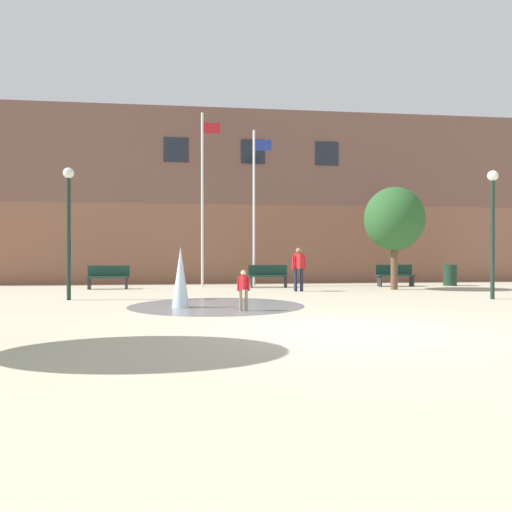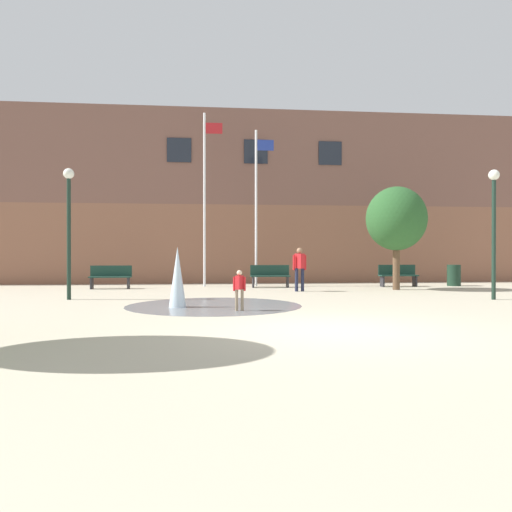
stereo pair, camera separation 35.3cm
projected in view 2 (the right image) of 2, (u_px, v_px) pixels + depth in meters
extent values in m
plane|color=#BCB299|center=(334.00, 330.00, 9.07)|extent=(100.00, 100.00, 0.00)
cube|color=brown|center=(250.00, 245.00, 26.00)|extent=(36.00, 6.00, 3.63)
cube|color=brown|center=(250.00, 168.00, 25.98)|extent=(36.00, 6.00, 4.44)
cube|color=#1E232D|center=(179.00, 150.00, 22.62)|extent=(1.10, 0.06, 1.10)
cube|color=#1E232D|center=(256.00, 152.00, 22.97)|extent=(1.10, 0.06, 1.10)
cube|color=#1E232D|center=(330.00, 153.00, 23.33)|extent=(1.10, 0.06, 1.10)
cylinder|color=gray|center=(214.00, 305.00, 13.25)|extent=(4.66, 4.66, 0.01)
cone|color=silver|center=(178.00, 277.00, 12.81)|extent=(0.45, 0.45, 1.57)
cube|color=#28282D|center=(92.00, 283.00, 19.36)|extent=(0.06, 0.40, 0.44)
cube|color=#28282D|center=(129.00, 283.00, 19.51)|extent=(0.06, 0.40, 0.44)
cube|color=#19382D|center=(110.00, 277.00, 19.43)|extent=(1.60, 0.44, 0.05)
cube|color=#19382D|center=(111.00, 271.00, 19.63)|extent=(1.60, 0.04, 0.42)
cube|color=#28282D|center=(253.00, 282.00, 20.11)|extent=(0.06, 0.40, 0.44)
cube|color=#28282D|center=(287.00, 282.00, 20.25)|extent=(0.06, 0.40, 0.44)
cube|color=#19382D|center=(270.00, 276.00, 20.18)|extent=(1.60, 0.44, 0.05)
cube|color=#19382D|center=(270.00, 270.00, 20.37)|extent=(1.60, 0.04, 0.42)
cube|color=#28282D|center=(382.00, 281.00, 20.62)|extent=(0.06, 0.40, 0.44)
cube|color=#28282D|center=(415.00, 281.00, 20.77)|extent=(0.06, 0.40, 0.44)
cube|color=#19382D|center=(399.00, 276.00, 20.69)|extent=(1.60, 0.44, 0.05)
cube|color=#19382D|center=(397.00, 270.00, 20.89)|extent=(1.60, 0.04, 0.42)
cylinder|color=#89755B|center=(237.00, 300.00, 12.04)|extent=(0.07, 0.07, 0.52)
cylinder|color=#89755B|center=(242.00, 300.00, 12.06)|extent=(0.07, 0.07, 0.52)
cube|color=red|center=(239.00, 282.00, 12.05)|extent=(0.22, 0.24, 0.33)
sphere|color=beige|center=(239.00, 273.00, 12.05)|extent=(0.13, 0.13, 0.13)
cylinder|color=red|center=(234.00, 284.00, 12.03)|extent=(0.05, 0.05, 0.34)
cylinder|color=red|center=(245.00, 284.00, 12.06)|extent=(0.05, 0.05, 0.34)
cylinder|color=#1E233D|center=(297.00, 280.00, 18.16)|extent=(0.12, 0.12, 0.84)
cylinder|color=#1E233D|center=(303.00, 280.00, 18.18)|extent=(0.12, 0.12, 0.84)
cube|color=red|center=(300.00, 261.00, 18.17)|extent=(0.35, 0.39, 0.54)
sphere|color=#997051|center=(300.00, 251.00, 18.16)|extent=(0.21, 0.21, 0.21)
cylinder|color=red|center=(294.00, 262.00, 18.15)|extent=(0.08, 0.08, 0.55)
cylinder|color=red|center=(305.00, 262.00, 18.19)|extent=(0.08, 0.08, 0.55)
cylinder|color=silver|center=(204.00, 200.00, 20.80)|extent=(0.10, 0.10, 7.24)
cube|color=#B21E23|center=(214.00, 128.00, 20.82)|extent=(0.70, 0.02, 0.45)
cylinder|color=silver|center=(256.00, 208.00, 21.02)|extent=(0.10, 0.10, 6.59)
cube|color=#233893|center=(265.00, 145.00, 21.05)|extent=(0.70, 0.02, 0.45)
cylinder|color=#192D23|center=(69.00, 239.00, 14.93)|extent=(0.12, 0.12, 3.62)
sphere|color=white|center=(69.00, 174.00, 14.92)|extent=(0.32, 0.32, 0.32)
cylinder|color=#192D23|center=(494.00, 240.00, 14.96)|extent=(0.12, 0.12, 3.59)
sphere|color=white|center=(494.00, 175.00, 14.95)|extent=(0.32, 0.32, 0.32)
cylinder|color=#193323|center=(454.00, 275.00, 21.21)|extent=(0.56, 0.56, 0.90)
cylinder|color=brown|center=(396.00, 270.00, 18.97)|extent=(0.27, 0.27, 1.50)
ellipsoid|color=#285628|center=(396.00, 219.00, 18.96)|extent=(2.29, 2.29, 2.43)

